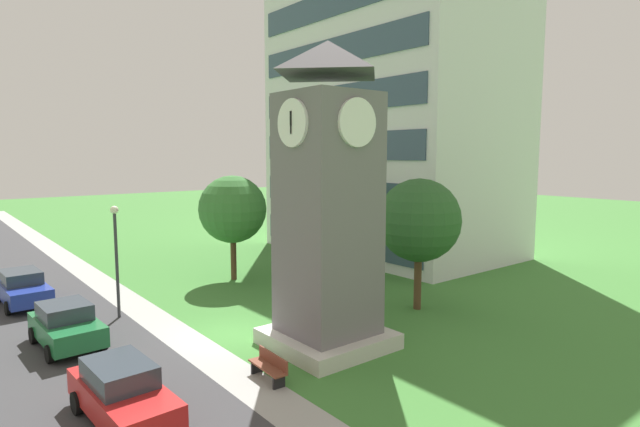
{
  "coord_description": "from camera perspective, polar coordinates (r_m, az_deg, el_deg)",
  "views": [
    {
      "loc": [
        18.22,
        -9.8,
        7.46
      ],
      "look_at": [
        1.72,
        3.37,
        4.99
      ],
      "focal_mm": 28.49,
      "sensor_mm": 36.0,
      "label": 1
    }
  ],
  "objects": [
    {
      "name": "tree_near_tower",
      "position": [
        32.37,
        3.51,
        1.13
      ],
      "size": [
        3.54,
        3.54,
        6.14
      ],
      "color": "#513823",
      "rests_on": "ground"
    },
    {
      "name": "street_lamp",
      "position": [
        24.8,
        -21.93,
        -3.58
      ],
      "size": [
        0.36,
        0.36,
        5.16
      ],
      "color": "#333338",
      "rests_on": "ground"
    },
    {
      "name": "parked_car_red",
      "position": [
        15.97,
        -21.32,
        -18.22
      ],
      "size": [
        4.5,
        2.06,
        1.69
      ],
      "color": "red",
      "rests_on": "ground"
    },
    {
      "name": "parked_car_blue",
      "position": [
        29.52,
        -30.46,
        -7.18
      ],
      "size": [
        4.71,
        2.18,
        1.69
      ],
      "color": "#23389E",
      "rests_on": "ground"
    },
    {
      "name": "clock_tower",
      "position": [
        19.27,
        0.86,
        0.02
      ],
      "size": [
        4.2,
        4.2,
        11.6
      ],
      "color": "slate",
      "rests_on": "ground"
    },
    {
      "name": "street_asphalt",
      "position": [
        20.02,
        -26.19,
        -15.89
      ],
      "size": [
        120.0,
        7.2,
        0.01
      ],
      "primitive_type": "cube",
      "color": "#38383A",
      "rests_on": "ground"
    },
    {
      "name": "parked_car_green",
      "position": [
        22.48,
        -26.6,
        -11.12
      ],
      "size": [
        4.12,
        2.22,
        1.69
      ],
      "color": "#1E6B38",
      "rests_on": "ground"
    },
    {
      "name": "tree_streetside",
      "position": [
        24.59,
        11.06,
        -0.78
      ],
      "size": [
        3.98,
        3.98,
        6.33
      ],
      "color": "#513823",
      "rests_on": "ground"
    },
    {
      "name": "park_bench",
      "position": [
        17.66,
        -5.73,
        -16.71
      ],
      "size": [
        1.82,
        0.56,
        0.88
      ],
      "color": "brown",
      "rests_on": "ground"
    },
    {
      "name": "kerb_strip",
      "position": [
        21.27,
        -14.2,
        -14.05
      ],
      "size": [
        120.0,
        1.6,
        0.01
      ],
      "primitive_type": "cube",
      "color": "#9E9E99",
      "rests_on": "ground"
    },
    {
      "name": "tree_by_building",
      "position": [
        30.4,
        -9.79,
        0.45
      ],
      "size": [
        4.0,
        4.0,
        6.23
      ],
      "color": "#513823",
      "rests_on": "ground"
    },
    {
      "name": "office_building",
      "position": [
        39.44,
        8.01,
        12.05
      ],
      "size": [
        17.6,
        11.32,
        22.4
      ],
      "color": "silver",
      "rests_on": "ground"
    },
    {
      "name": "ground_plane",
      "position": [
        21.99,
        -9.97,
        -13.26
      ],
      "size": [
        160.0,
        160.0,
        0.0
      ],
      "primitive_type": "plane",
      "color": "#3D7A33"
    }
  ]
}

